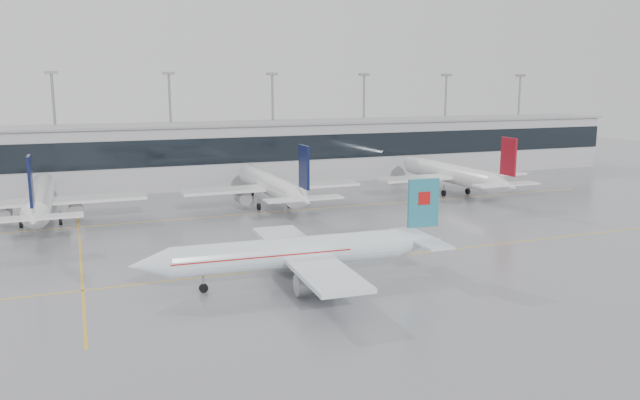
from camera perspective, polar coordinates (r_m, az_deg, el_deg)
name	(u,v)px	position (r m, az deg, el deg)	size (l,w,h in m)	color
ground	(358,260)	(72.90, 3.48, -5.47)	(320.00, 320.00, 0.00)	gray
taxi_line_main	(358,260)	(72.90, 3.48, -5.47)	(120.00, 0.25, 0.01)	gold
taxi_line_north	(279,212)	(100.10, -3.79, -1.06)	(120.00, 0.25, 0.01)	gold
taxi_line_cross	(80,253)	(80.96, -21.06, -4.54)	(0.25, 60.00, 0.01)	gold
terminal	(231,154)	(129.69, -8.16, 4.19)	(180.00, 15.00, 12.00)	#A7A7AB
terminal_glass	(240,150)	(122.24, -7.35, 4.54)	(180.00, 0.20, 5.00)	black
terminal_roof	(230,124)	(129.17, -8.23, 6.92)	(182.00, 16.00, 0.40)	gray
light_masts	(223,117)	(134.94, -8.84, 7.54)	(156.40, 1.00, 22.60)	gray
air_canada_jet	(302,253)	(63.89, -1.63, -4.82)	(33.33, 25.80, 10.11)	white
parked_jet_b	(40,200)	(98.63, -24.26, 0.04)	(29.64, 36.96, 11.72)	white
parked_jet_c	(272,185)	(102.90, -4.44, 1.35)	(29.64, 36.96, 11.72)	white
parked_jet_d	(453,174)	(117.89, 12.05, 2.32)	(29.64, 36.96, 11.72)	white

